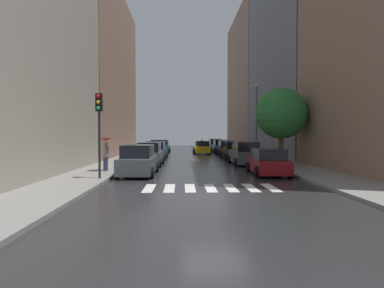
{
  "coord_description": "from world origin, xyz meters",
  "views": [
    {
      "loc": [
        -1.26,
        -11.41,
        2.34
      ],
      "look_at": [
        -0.14,
        22.63,
        1.38
      ],
      "focal_mm": 28.98,
      "sensor_mm": 36.0,
      "label": 1
    }
  ],
  "objects_px": {
    "parked_car_left_nearest": "(138,161)",
    "parked_car_left_fifth": "(162,147)",
    "parked_car_left_second": "(150,155)",
    "taxi_midroad": "(202,148)",
    "parked_car_right_third": "(233,151)",
    "lamp_post_right": "(256,116)",
    "pedestrian_foreground": "(106,146)",
    "parked_car_left_third": "(156,151)",
    "street_tree_right": "(281,114)",
    "parked_car_right_nearest": "(268,162)",
    "traffic_light_left_corner": "(99,117)",
    "parked_car_right_fifth": "(220,147)",
    "parked_car_left_fourth": "(159,148)",
    "parked_car_right_fourth": "(226,148)",
    "parked_car_right_sixth": "(215,145)",
    "parked_car_right_second": "(245,154)"
  },
  "relations": [
    {
      "from": "traffic_light_left_corner",
      "to": "parked_car_right_nearest",
      "type": "bearing_deg",
      "value": 13.91
    },
    {
      "from": "parked_car_left_second",
      "to": "taxi_midroad",
      "type": "xyz_separation_m",
      "value": [
        4.98,
        15.39,
        -0.07
      ]
    },
    {
      "from": "parked_car_right_third",
      "to": "parked_car_right_fifth",
      "type": "height_order",
      "value": "parked_car_right_fifth"
    },
    {
      "from": "pedestrian_foreground",
      "to": "street_tree_right",
      "type": "distance_m",
      "value": 12.85
    },
    {
      "from": "taxi_midroad",
      "to": "parked_car_left_second",
      "type": "bearing_deg",
      "value": 160.83
    },
    {
      "from": "parked_car_right_fourth",
      "to": "lamp_post_right",
      "type": "height_order",
      "value": "lamp_post_right"
    },
    {
      "from": "parked_car_left_fifth",
      "to": "parked_car_right_sixth",
      "type": "bearing_deg",
      "value": -55.24
    },
    {
      "from": "parked_car_right_third",
      "to": "lamp_post_right",
      "type": "height_order",
      "value": "lamp_post_right"
    },
    {
      "from": "parked_car_right_third",
      "to": "street_tree_right",
      "type": "bearing_deg",
      "value": -163.29
    },
    {
      "from": "parked_car_right_sixth",
      "to": "parked_car_left_third",
      "type": "bearing_deg",
      "value": 154.21
    },
    {
      "from": "parked_car_left_nearest",
      "to": "parked_car_left_fifth",
      "type": "relative_size",
      "value": 1.07
    },
    {
      "from": "parked_car_right_fifth",
      "to": "parked_car_right_sixth",
      "type": "relative_size",
      "value": 0.87
    },
    {
      "from": "parked_car_right_nearest",
      "to": "parked_car_right_fifth",
      "type": "xyz_separation_m",
      "value": [
        0.11,
        23.47,
        0.08
      ]
    },
    {
      "from": "taxi_midroad",
      "to": "street_tree_right",
      "type": "height_order",
      "value": "street_tree_right"
    },
    {
      "from": "parked_car_left_fifth",
      "to": "taxi_midroad",
      "type": "relative_size",
      "value": 0.96
    },
    {
      "from": "parked_car_right_third",
      "to": "taxi_midroad",
      "type": "relative_size",
      "value": 0.98
    },
    {
      "from": "street_tree_right",
      "to": "parked_car_right_fourth",
      "type": "bearing_deg",
      "value": 99.8
    },
    {
      "from": "taxi_midroad",
      "to": "pedestrian_foreground",
      "type": "relative_size",
      "value": 2.16
    },
    {
      "from": "parked_car_left_fourth",
      "to": "parked_car_right_second",
      "type": "distance_m",
      "value": 13.23
    },
    {
      "from": "parked_car_right_third",
      "to": "traffic_light_left_corner",
      "type": "xyz_separation_m",
      "value": [
        -9.27,
        -14.53,
        2.49
      ]
    },
    {
      "from": "parked_car_right_nearest",
      "to": "taxi_midroad",
      "type": "distance_m",
      "value": 21.24
    },
    {
      "from": "parked_car_right_fourth",
      "to": "lamp_post_right",
      "type": "distance_m",
      "value": 8.54
    },
    {
      "from": "parked_car_left_fifth",
      "to": "parked_car_right_third",
      "type": "relative_size",
      "value": 0.98
    },
    {
      "from": "parked_car_left_fifth",
      "to": "pedestrian_foreground",
      "type": "relative_size",
      "value": 2.07
    },
    {
      "from": "parked_car_right_third",
      "to": "parked_car_right_second",
      "type": "bearing_deg",
      "value": 179.0
    },
    {
      "from": "parked_car_left_third",
      "to": "street_tree_right",
      "type": "height_order",
      "value": "street_tree_right"
    },
    {
      "from": "parked_car_left_nearest",
      "to": "taxi_midroad",
      "type": "height_order",
      "value": "taxi_midroad"
    },
    {
      "from": "taxi_midroad",
      "to": "parked_car_left_nearest",
      "type": "bearing_deg",
      "value": 165.26
    },
    {
      "from": "parked_car_left_third",
      "to": "parked_car_right_third",
      "type": "distance_m",
      "value": 7.6
    },
    {
      "from": "taxi_midroad",
      "to": "pedestrian_foreground",
      "type": "distance_m",
      "value": 21.35
    },
    {
      "from": "parked_car_right_sixth",
      "to": "pedestrian_foreground",
      "type": "bearing_deg",
      "value": 158.79
    },
    {
      "from": "parked_car_left_second",
      "to": "taxi_midroad",
      "type": "distance_m",
      "value": 16.17
    },
    {
      "from": "taxi_midroad",
      "to": "traffic_light_left_corner",
      "type": "bearing_deg",
      "value": 162.74
    },
    {
      "from": "parked_car_right_fourth",
      "to": "parked_car_right_sixth",
      "type": "relative_size",
      "value": 0.87
    },
    {
      "from": "parked_car_left_nearest",
      "to": "parked_car_left_fourth",
      "type": "distance_m",
      "value": 17.18
    },
    {
      "from": "parked_car_left_second",
      "to": "parked_car_right_fourth",
      "type": "height_order",
      "value": "parked_car_left_second"
    },
    {
      "from": "parked_car_left_second",
      "to": "parked_car_right_fifth",
      "type": "height_order",
      "value": "parked_car_left_second"
    },
    {
      "from": "parked_car_left_third",
      "to": "parked_car_right_fifth",
      "type": "xyz_separation_m",
      "value": [
        7.72,
        11.6,
        -0.01
      ]
    },
    {
      "from": "parked_car_left_third",
      "to": "traffic_light_left_corner",
      "type": "height_order",
      "value": "traffic_light_left_corner"
    },
    {
      "from": "parked_car_left_second",
      "to": "pedestrian_foreground",
      "type": "xyz_separation_m",
      "value": [
        -2.23,
        -4.69,
        0.82
      ]
    },
    {
      "from": "parked_car_left_second",
      "to": "parked_car_left_fourth",
      "type": "distance_m",
      "value": 11.48
    },
    {
      "from": "parked_car_right_nearest",
      "to": "taxi_midroad",
      "type": "relative_size",
      "value": 0.97
    },
    {
      "from": "parked_car_right_nearest",
      "to": "lamp_post_right",
      "type": "bearing_deg",
      "value": -7.41
    },
    {
      "from": "lamp_post_right",
      "to": "parked_car_right_nearest",
      "type": "bearing_deg",
      "value": -99.77
    },
    {
      "from": "parked_car_right_fourth",
      "to": "parked_car_right_fifth",
      "type": "relative_size",
      "value": 1.01
    },
    {
      "from": "parked_car_right_sixth",
      "to": "lamp_post_right",
      "type": "bearing_deg",
      "value": -176.82
    },
    {
      "from": "parked_car_right_sixth",
      "to": "taxi_midroad",
      "type": "distance_m",
      "value": 8.4
    },
    {
      "from": "parked_car_left_nearest",
      "to": "parked_car_right_third",
      "type": "relative_size",
      "value": 1.05
    },
    {
      "from": "parked_car_left_second",
      "to": "pedestrian_foreground",
      "type": "height_order",
      "value": "pedestrian_foreground"
    },
    {
      "from": "parked_car_left_third",
      "to": "street_tree_right",
      "type": "xyz_separation_m",
      "value": [
        9.92,
        -7.17,
        3.13
      ]
    }
  ]
}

